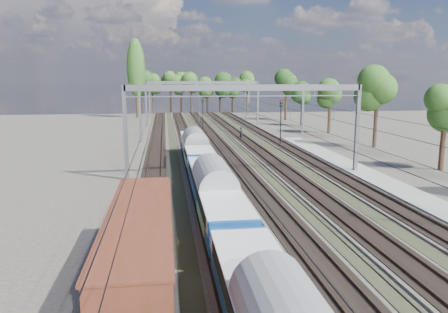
{
  "coord_description": "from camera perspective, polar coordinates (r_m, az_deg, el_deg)",
  "views": [
    {
      "loc": [
        -7.74,
        -11.73,
        9.61
      ],
      "look_at": [
        -2.68,
        25.75,
        2.8
      ],
      "focal_mm": 35.0,
      "sensor_mm": 36.0,
      "label": 1
    }
  ],
  "objects": [
    {
      "name": "worker",
      "position": [
        69.52,
        2.27,
        3.06
      ],
      "size": [
        0.51,
        0.73,
        1.93
      ],
      "primitive_type": "imported",
      "rotation": [
        0.0,
        0.0,
        1.64
      ],
      "color": "black",
      "rests_on": "ground"
    },
    {
      "name": "signal_near",
      "position": [
        81.88,
        -2.78,
        6.06
      ],
      "size": [
        0.41,
        0.38,
        5.86
      ],
      "rotation": [
        0.0,
        0.0,
        -0.3
      ],
      "color": "black",
      "rests_on": "ground"
    },
    {
      "name": "emu_train",
      "position": [
        29.69,
        -1.18,
        -4.03
      ],
      "size": [
        2.68,
        56.88,
        3.93
      ],
      "color": "black",
      "rests_on": "ground"
    },
    {
      "name": "catenary",
      "position": [
        65.0,
        -0.55,
        7.38
      ],
      "size": [
        25.65,
        130.0,
        9.0
      ],
      "color": "slate",
      "rests_on": "ground"
    },
    {
      "name": "signal_far",
      "position": [
        63.03,
        7.43,
        5.11
      ],
      "size": [
        0.46,
        0.42,
        6.47
      ],
      "rotation": [
        0.0,
        0.0,
        -0.33
      ],
      "color": "black",
      "rests_on": "ground"
    },
    {
      "name": "platform",
      "position": [
        38.55,
        23.51,
        -4.86
      ],
      "size": [
        3.0,
        70.0,
        0.3
      ],
      "primitive_type": "cube",
      "color": "gray",
      "rests_on": "ground"
    },
    {
      "name": "tree_belt",
      "position": [
        105.85,
        -0.31,
        9.39
      ],
      "size": [
        39.83,
        101.63,
        12.14
      ],
      "color": "black",
      "rests_on": "ground"
    },
    {
      "name": "poplar",
      "position": [
        109.96,
        -11.43,
        11.2
      ],
      "size": [
        4.4,
        4.4,
        19.04
      ],
      "color": "black",
      "rests_on": "ground"
    },
    {
      "name": "track_bed",
      "position": [
        58.04,
        0.08,
        0.78
      ],
      "size": [
        21.0,
        130.0,
        0.34
      ],
      "color": "#47423A",
      "rests_on": "ground"
    },
    {
      "name": "freight_boxcar",
      "position": [
        20.5,
        -10.88,
        -11.27
      ],
      "size": [
        2.86,
        13.79,
        3.56
      ],
      "color": "black",
      "rests_on": "ground"
    }
  ]
}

